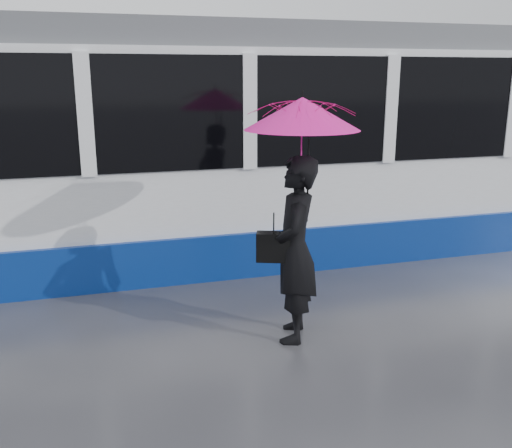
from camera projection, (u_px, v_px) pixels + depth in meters
name	position (u px, v px, depth m)	size (l,w,h in m)	color
ground	(200.00, 323.00, 6.32)	(90.00, 90.00, 0.00)	#2E2E33
rails	(168.00, 256.00, 8.63)	(34.00, 1.51, 0.02)	#3F3D38
tram	(378.00, 141.00, 9.17)	(26.00, 2.56, 3.35)	white
woman	(295.00, 250.00, 5.74)	(0.69, 0.46, 1.90)	black
umbrella	(302.00, 137.00, 5.47)	(1.45, 1.45, 1.29)	#E81380
handbag	(274.00, 247.00, 5.69)	(0.37, 0.26, 0.47)	black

